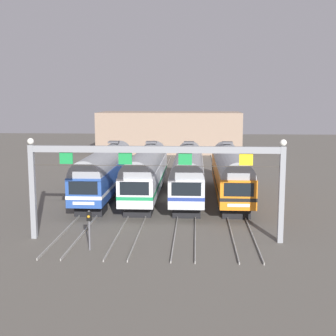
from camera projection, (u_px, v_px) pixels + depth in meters
ground_plane at (167, 198)px, 45.51m from camera, size 160.00×160.00×0.00m
track_bed at (175, 170)px, 62.28m from camera, size 13.56×70.00×0.15m
commuter_train_blue at (105, 170)px, 45.46m from camera, size 2.88×18.06×5.05m
commuter_train_white at (146, 171)px, 45.23m from camera, size 2.88×18.06×5.05m
commuter_train_silver at (188, 171)px, 44.99m from camera, size 2.88×18.06×5.05m
commuter_train_orange at (230, 171)px, 44.76m from camera, size 2.88×18.06×5.05m
catenary_gantry at (155, 166)px, 31.42m from camera, size 17.29×0.44×6.97m
yard_signal_mast at (89, 223)px, 29.81m from camera, size 0.28×0.35×2.59m
maintenance_building at (170, 132)px, 83.60m from camera, size 24.81×10.00×7.06m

